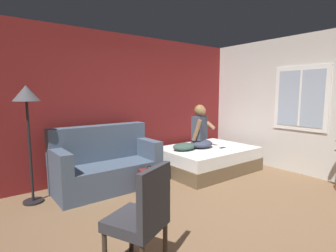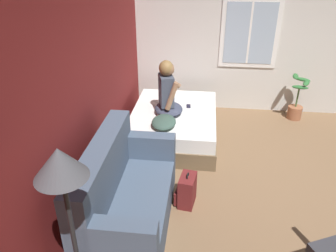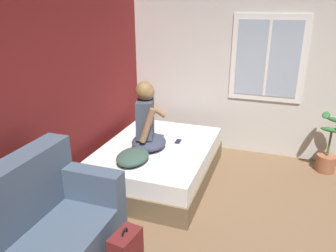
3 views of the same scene
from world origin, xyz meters
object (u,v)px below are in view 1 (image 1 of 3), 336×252
at_px(couch, 106,165).
at_px(backpack, 149,182).
at_px(person_seated, 200,130).
at_px(floor_lamp, 27,105).
at_px(cell_phone, 222,148).
at_px(side_chair, 142,215).
at_px(bed, 207,159).
at_px(throw_pillow, 184,147).

xyz_separation_m(couch, backpack, (0.44, -0.65, -0.20)).
distance_m(person_seated, floor_lamp, 3.15).
height_order(cell_phone, floor_lamp, floor_lamp).
distance_m(person_seated, backpack, 1.72).
relative_size(side_chair, backpack, 2.14).
xyz_separation_m(couch, floor_lamp, (-1.11, 0.08, 1.04)).
bearing_deg(bed, cell_phone, -46.34).
height_order(bed, couch, couch).
relative_size(side_chair, throw_pillow, 2.04).
bearing_deg(throw_pillow, couch, 171.53).
xyz_separation_m(bed, side_chair, (-2.69, -1.83, 0.30)).
xyz_separation_m(bed, throw_pillow, (-0.54, 0.10, 0.31)).
bearing_deg(couch, bed, -8.93).
xyz_separation_m(backpack, throw_pillow, (1.10, 0.42, 0.36)).
xyz_separation_m(bed, backpack, (-1.64, -0.33, -0.04)).
distance_m(throw_pillow, cell_phone, 0.82).
relative_size(side_chair, person_seated, 1.12).
height_order(person_seated, throw_pillow, person_seated).
height_order(throw_pillow, floor_lamp, floor_lamp).
bearing_deg(throw_pillow, backpack, -158.86).
bearing_deg(cell_phone, side_chair, 115.20).
height_order(bed, person_seated, person_seated).
distance_m(couch, cell_phone, 2.35).
bearing_deg(cell_phone, floor_lamp, 75.70).
relative_size(couch, backpack, 3.72).
bearing_deg(person_seated, backpack, -164.67).
relative_size(couch, floor_lamp, 1.00).
bearing_deg(floor_lamp, side_chair, -77.73).
bearing_deg(backpack, couch, 123.72).
relative_size(cell_phone, floor_lamp, 0.08).
bearing_deg(person_seated, cell_phone, -45.14).
xyz_separation_m(couch, throw_pillow, (1.53, -0.23, 0.16)).
bearing_deg(cell_phone, backpack, 89.51).
relative_size(bed, side_chair, 1.92).
bearing_deg(backpack, cell_phone, 3.24).
distance_m(side_chair, cell_phone, 3.32).
distance_m(person_seated, throw_pillow, 0.52).
bearing_deg(bed, throw_pillow, 169.79).
bearing_deg(throw_pillow, cell_phone, -22.95).
xyz_separation_m(backpack, floor_lamp, (-1.54, 0.74, 1.24)).
relative_size(bed, couch, 1.10).
bearing_deg(bed, couch, 171.07).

